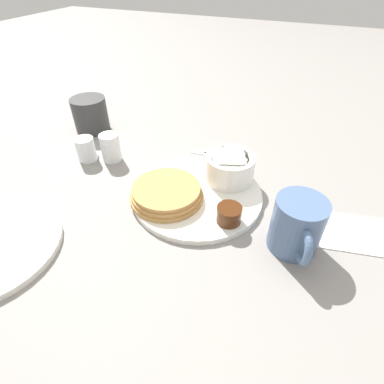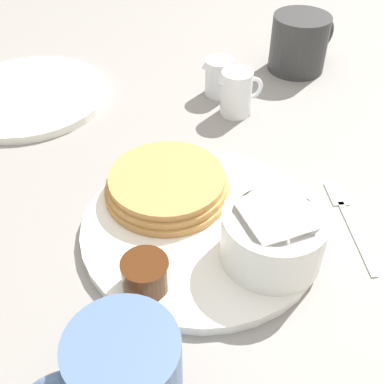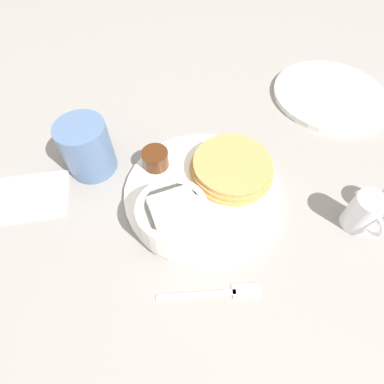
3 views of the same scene
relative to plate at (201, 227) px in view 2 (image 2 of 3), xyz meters
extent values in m
plane|color=gray|center=(0.00, 0.00, -0.01)|extent=(4.00, 4.00, 0.00)
cylinder|color=white|center=(0.00, 0.00, 0.00)|extent=(0.27, 0.27, 0.01)
cylinder|color=#B78447|center=(-0.05, -0.04, 0.01)|extent=(0.15, 0.15, 0.01)
cylinder|color=#B78447|center=(-0.05, -0.04, 0.02)|extent=(0.14, 0.14, 0.01)
cylinder|color=#B78447|center=(-0.05, -0.04, 0.03)|extent=(0.13, 0.13, 0.01)
cylinder|color=white|center=(0.05, 0.07, 0.03)|extent=(0.10, 0.10, 0.06)
cylinder|color=white|center=(0.05, 0.07, 0.06)|extent=(0.09, 0.09, 0.01)
cylinder|color=#47230F|center=(0.08, -0.05, 0.02)|extent=(0.05, 0.05, 0.03)
cylinder|color=white|center=(0.07, 0.08, 0.02)|extent=(0.04, 0.04, 0.02)
sphere|color=white|center=(0.07, 0.08, 0.03)|extent=(0.02, 0.02, 0.02)
cylinder|color=slate|center=(0.20, -0.06, 0.04)|extent=(0.08, 0.08, 0.10)
cylinder|color=white|center=(-0.24, 0.05, 0.03)|extent=(0.05, 0.05, 0.07)
torus|color=white|center=(-0.25, 0.07, 0.03)|extent=(0.02, 0.04, 0.04)
cone|color=white|center=(-0.24, 0.03, 0.06)|extent=(0.02, 0.02, 0.01)
cylinder|color=white|center=(-0.30, 0.03, 0.02)|extent=(0.04, 0.04, 0.06)
torus|color=white|center=(-0.30, 0.05, 0.03)|extent=(0.01, 0.03, 0.03)
cone|color=white|center=(-0.29, 0.01, 0.05)|extent=(0.02, 0.02, 0.01)
cube|color=silver|center=(0.01, 0.17, 0.00)|extent=(0.11, 0.02, 0.00)
cube|color=silver|center=(-0.06, 0.16, 0.00)|extent=(0.04, 0.02, 0.00)
cylinder|color=#333333|center=(-0.38, 0.16, 0.04)|extent=(0.09, 0.09, 0.09)
torus|color=#333333|center=(-0.41, 0.20, 0.04)|extent=(0.05, 0.06, 0.06)
cylinder|color=white|center=(-0.28, -0.27, 0.00)|extent=(0.24, 0.24, 0.01)
camera|label=1|loc=(0.17, -0.44, 0.40)|focal=28.00mm
camera|label=2|loc=(0.37, -0.01, 0.39)|focal=45.00mm
camera|label=3|loc=(0.01, 0.29, 0.42)|focal=28.00mm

